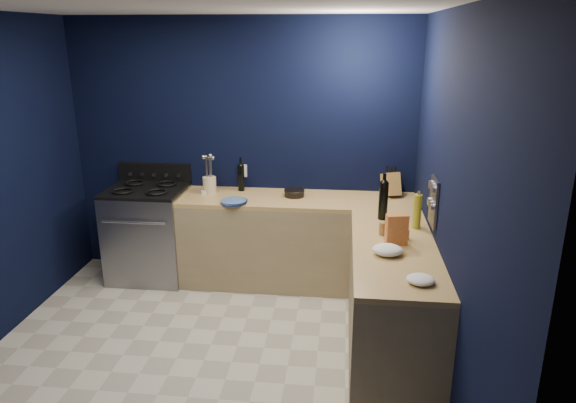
# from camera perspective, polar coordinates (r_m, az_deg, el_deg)

# --- Properties ---
(floor) EXTENTS (3.50, 3.50, 0.02)m
(floor) POSITION_cam_1_polar(r_m,az_deg,el_deg) (4.32, -9.11, -16.77)
(floor) COLOR #B6B29F
(floor) RESTS_ON ground
(ceiling) EXTENTS (3.50, 3.50, 0.02)m
(ceiling) POSITION_cam_1_polar(r_m,az_deg,el_deg) (3.58, -11.27, 20.44)
(ceiling) COLOR silver
(ceiling) RESTS_ON ground
(wall_back) EXTENTS (3.50, 0.02, 2.60)m
(wall_back) POSITION_cam_1_polar(r_m,az_deg,el_deg) (5.40, -4.96, 5.68)
(wall_back) COLOR black
(wall_back) RESTS_ON ground
(wall_right) EXTENTS (0.02, 3.50, 2.60)m
(wall_right) POSITION_cam_1_polar(r_m,az_deg,el_deg) (3.67, 17.35, -0.89)
(wall_right) COLOR black
(wall_right) RESTS_ON ground
(wall_front) EXTENTS (3.50, 0.02, 2.60)m
(wall_front) POSITION_cam_1_polar(r_m,az_deg,el_deg) (2.25, -22.70, -13.66)
(wall_front) COLOR black
(wall_front) RESTS_ON ground
(cab_back) EXTENTS (2.30, 0.63, 0.86)m
(cab_back) POSITION_cam_1_polar(r_m,az_deg,el_deg) (5.26, 1.06, -4.50)
(cab_back) COLOR #97835C
(cab_back) RESTS_ON floor
(top_back) EXTENTS (2.30, 0.63, 0.04)m
(top_back) POSITION_cam_1_polar(r_m,az_deg,el_deg) (5.11, 1.08, 0.18)
(top_back) COLOR olive
(top_back) RESTS_ON cab_back
(cab_right) EXTENTS (0.63, 1.67, 0.86)m
(cab_right) POSITION_cam_1_polar(r_m,az_deg,el_deg) (4.23, 11.15, -10.76)
(cab_right) COLOR #97835C
(cab_right) RESTS_ON floor
(top_right) EXTENTS (0.63, 1.67, 0.04)m
(top_right) POSITION_cam_1_polar(r_m,az_deg,el_deg) (4.03, 11.53, -5.12)
(top_right) COLOR olive
(top_right) RESTS_ON cab_right
(gas_range) EXTENTS (0.76, 0.66, 0.92)m
(gas_range) POSITION_cam_1_polar(r_m,az_deg,el_deg) (5.58, -14.84, -3.48)
(gas_range) COLOR gray
(gas_range) RESTS_ON floor
(oven_door) EXTENTS (0.59, 0.02, 0.42)m
(oven_door) POSITION_cam_1_polar(r_m,az_deg,el_deg) (5.31, -16.02, -4.79)
(oven_door) COLOR black
(oven_door) RESTS_ON gas_range
(cooktop) EXTENTS (0.76, 0.66, 0.03)m
(cooktop) POSITION_cam_1_polar(r_m,az_deg,el_deg) (5.43, -15.23, 1.20)
(cooktop) COLOR black
(cooktop) RESTS_ON gas_range
(backguard) EXTENTS (0.76, 0.06, 0.20)m
(backguard) POSITION_cam_1_polar(r_m,az_deg,el_deg) (5.67, -14.25, 3.08)
(backguard) COLOR black
(backguard) RESTS_ON gas_range
(spice_panel) EXTENTS (0.02, 0.28, 0.38)m
(spice_panel) POSITION_cam_1_polar(r_m,az_deg,el_deg) (4.22, 15.53, -0.05)
(spice_panel) COLOR gray
(spice_panel) RESTS_ON wall_right
(wall_outlet) EXTENTS (0.09, 0.02, 0.13)m
(wall_outlet) POSITION_cam_1_polar(r_m,az_deg,el_deg) (5.43, -4.95, 3.36)
(wall_outlet) COLOR white
(wall_outlet) RESTS_ON wall_back
(plate_stack) EXTENTS (0.29, 0.29, 0.03)m
(plate_stack) POSITION_cam_1_polar(r_m,az_deg,el_deg) (4.96, -5.93, -0.03)
(plate_stack) COLOR #334098
(plate_stack) RESTS_ON top_back
(ramekin) EXTENTS (0.10, 0.10, 0.03)m
(ramekin) POSITION_cam_1_polar(r_m,az_deg,el_deg) (5.31, -8.99, 1.05)
(ramekin) COLOR white
(ramekin) RESTS_ON top_back
(utensil_crock) EXTENTS (0.17, 0.17, 0.17)m
(utensil_crock) POSITION_cam_1_polar(r_m,az_deg,el_deg) (5.30, -8.52, 1.79)
(utensil_crock) COLOR beige
(utensil_crock) RESTS_ON top_back
(wine_bottle_back) EXTENTS (0.07, 0.07, 0.26)m
(wine_bottle_back) POSITION_cam_1_polar(r_m,az_deg,el_deg) (5.33, -5.12, 2.56)
(wine_bottle_back) COLOR black
(wine_bottle_back) RESTS_ON top_back
(lemon_basket) EXTENTS (0.24, 0.24, 0.07)m
(lemon_basket) POSITION_cam_1_polar(r_m,az_deg,el_deg) (5.14, 0.69, 0.96)
(lemon_basket) COLOR black
(lemon_basket) RESTS_ON top_back
(knife_block) EXTENTS (0.21, 0.29, 0.28)m
(knife_block) POSITION_cam_1_polar(r_m,az_deg,el_deg) (5.25, 11.10, 1.83)
(knife_block) COLOR olive
(knife_block) RESTS_ON top_back
(wine_bottle_right) EXTENTS (0.09, 0.09, 0.32)m
(wine_bottle_right) POSITION_cam_1_polar(r_m,az_deg,el_deg) (4.55, 10.31, 0.05)
(wine_bottle_right) COLOR black
(wine_bottle_right) RESTS_ON top_right
(oil_bottle) EXTENTS (0.07, 0.07, 0.29)m
(oil_bottle) POSITION_cam_1_polar(r_m,az_deg,el_deg) (4.40, 13.86, -1.06)
(oil_bottle) COLOR olive
(oil_bottle) RESTS_ON top_right
(spice_jar_near) EXTENTS (0.06, 0.06, 0.10)m
(spice_jar_near) POSITION_cam_1_polar(r_m,az_deg,el_deg) (4.22, 10.18, -2.93)
(spice_jar_near) COLOR olive
(spice_jar_near) RESTS_ON top_right
(spice_jar_far) EXTENTS (0.05, 0.05, 0.08)m
(spice_jar_far) POSITION_cam_1_polar(r_m,az_deg,el_deg) (4.17, 12.77, -3.52)
(spice_jar_far) COLOR olive
(spice_jar_far) RESTS_ON top_right
(crouton_bag) EXTENTS (0.17, 0.11, 0.24)m
(crouton_bag) POSITION_cam_1_polar(r_m,az_deg,el_deg) (4.03, 11.71, -3.02)
(crouton_bag) COLOR #A60C28
(crouton_bag) RESTS_ON top_right
(towel_front) EXTENTS (0.24, 0.21, 0.08)m
(towel_front) POSITION_cam_1_polar(r_m,az_deg,el_deg) (3.86, 10.75, -5.19)
(towel_front) COLOR white
(towel_front) RESTS_ON top_right
(towel_end) EXTENTS (0.21, 0.20, 0.05)m
(towel_end) POSITION_cam_1_polar(r_m,az_deg,el_deg) (3.49, 14.20, -8.22)
(towel_end) COLOR white
(towel_end) RESTS_ON top_right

